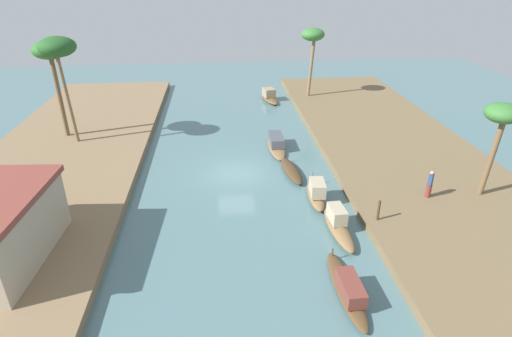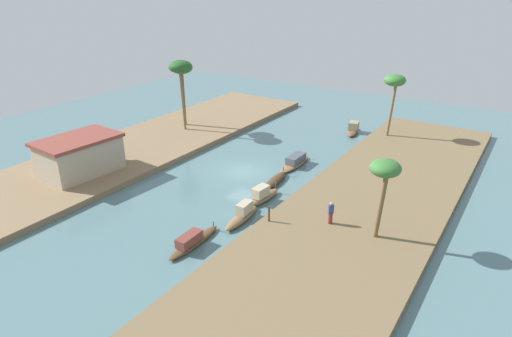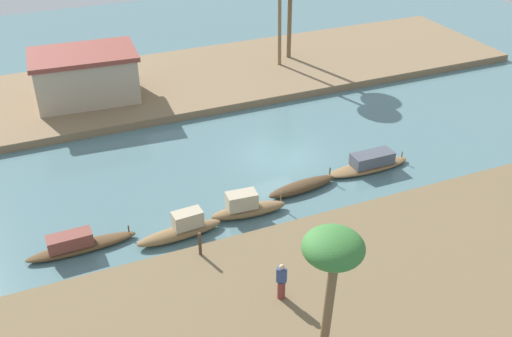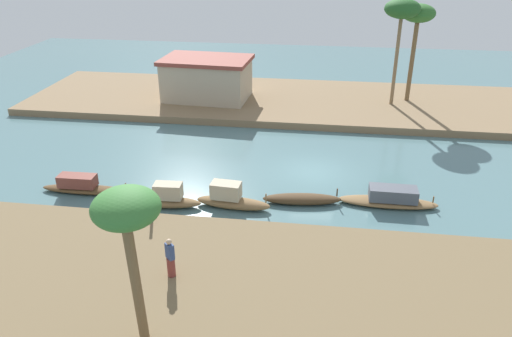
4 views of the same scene
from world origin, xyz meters
TOP-DOWN VIEW (x-y plane):
  - river_water at (0.00, 0.00)m, footprint 71.24×71.24m
  - riverbank_left at (0.00, -12.31)m, footprint 46.62×11.43m
  - riverbank_right at (0.00, 12.31)m, footprint 46.62×11.43m
  - sampan_near_left_bank at (4.00, -3.34)m, footprint 5.02×1.27m
  - sampan_midstream at (-3.98, -4.67)m, footprint 3.89×1.26m
  - sampan_with_tall_canopy at (16.35, -4.30)m, footprint 4.05×1.90m
  - sampan_with_red_awning at (-0.44, -3.76)m, footprint 4.11×1.38m
  - sampan_open_hull at (-7.42, -5.06)m, footprint 4.20×1.15m
  - sampan_foreground at (-12.08, -4.21)m, footprint 4.99×1.04m
  - person_on_near_bank at (-5.13, -11.05)m, footprint 0.45×0.45m
  - mooring_post at (-7.23, -7.25)m, footprint 0.14×0.14m
  - palm_tree_left_near at (-5.07, -14.46)m, footprint 2.01×2.01m
  - palm_tree_left_far at (16.12, -8.47)m, footprint 2.28×2.28m
  - palm_tree_right_tall at (6.96, 13.11)m, footprint 2.49×2.49m
  - palm_tree_right_short at (5.62, 12.05)m, footprint 2.59×2.59m
  - riverside_building at (-8.88, 11.39)m, footprint 7.11×4.95m

SIDE VIEW (x-z plane):
  - river_water at x=0.00m, z-range 0.00..0.00m
  - sampan_with_red_awning at x=-0.44m, z-range -0.19..0.68m
  - riverbank_left at x=0.00m, z-range 0.00..0.52m
  - riverbank_right at x=0.00m, z-range 0.00..0.52m
  - sampan_foreground at x=-12.08m, z-range -0.13..0.87m
  - sampan_near_left_bank at x=4.00m, z-range -0.12..0.89m
  - sampan_open_hull at x=-7.42m, z-range -0.20..1.10m
  - sampan_with_tall_canopy at x=16.35m, z-range -0.16..1.11m
  - sampan_midstream at x=-3.98m, z-range -0.18..1.17m
  - mooring_post at x=-7.23m, z-range 0.52..1.69m
  - person_on_near_bank at x=-5.13m, z-range 0.43..2.11m
  - riverside_building at x=-8.88m, z-range 0.54..3.79m
  - palm_tree_left_near at x=-5.07m, z-range 2.50..8.08m
  - palm_tree_left_far at x=16.12m, z-range 3.01..9.77m
  - palm_tree_right_tall at x=6.96m, z-range 3.25..10.62m
  - palm_tree_right_short at x=5.62m, z-range 3.55..11.38m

